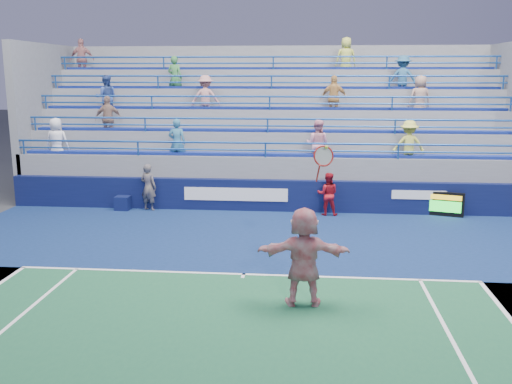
# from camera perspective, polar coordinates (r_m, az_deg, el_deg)

# --- Properties ---
(ground) EXTENTS (120.00, 120.00, 0.00)m
(ground) POSITION_cam_1_polar(r_m,az_deg,el_deg) (13.67, -1.24, -8.31)
(ground) COLOR #333538
(sponsor_wall) EXTENTS (18.00, 0.32, 1.10)m
(sponsor_wall) POSITION_cam_1_polar(r_m,az_deg,el_deg) (19.75, 0.90, -0.34)
(sponsor_wall) COLOR #0A1139
(sponsor_wall) RESTS_ON ground
(bleacher_stand) EXTENTS (18.00, 5.60, 6.13)m
(bleacher_stand) POSITION_cam_1_polar(r_m,az_deg,el_deg) (23.29, 1.60, 4.00)
(bleacher_stand) COLOR slate
(bleacher_stand) RESTS_ON ground
(serve_speed_board) EXTENTS (1.18, 0.46, 0.83)m
(serve_speed_board) POSITION_cam_1_polar(r_m,az_deg,el_deg) (20.03, 18.43, -1.17)
(serve_speed_board) COLOR black
(serve_speed_board) RESTS_ON ground
(judge_chair) EXTENTS (0.52, 0.52, 0.89)m
(judge_chair) POSITION_cam_1_polar(r_m,az_deg,el_deg) (20.48, -13.13, -0.97)
(judge_chair) COLOR #0D143F
(judge_chair) RESTS_ON ground
(tennis_player) EXTENTS (1.96, 0.72, 3.32)m
(tennis_player) POSITION_cam_1_polar(r_m,az_deg,el_deg) (11.71, 4.81, -6.43)
(tennis_player) COLOR silver
(tennis_player) RESTS_ON ground
(line_judge) EXTENTS (0.69, 0.56, 1.64)m
(line_judge) POSITION_cam_1_polar(r_m,az_deg,el_deg) (20.14, -10.71, 0.48)
(line_judge) COLOR #161B3D
(line_judge) RESTS_ON ground
(ball_girl) EXTENTS (0.73, 0.59, 1.46)m
(ball_girl) POSITION_cam_1_polar(r_m,az_deg,el_deg) (19.25, 7.18, -0.21)
(ball_girl) COLOR #A2121D
(ball_girl) RESTS_ON ground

